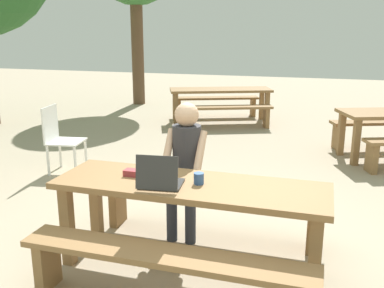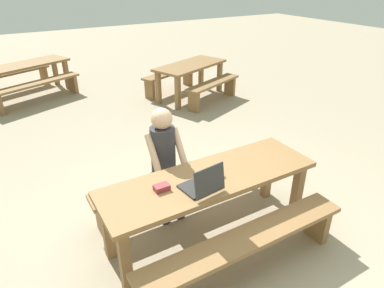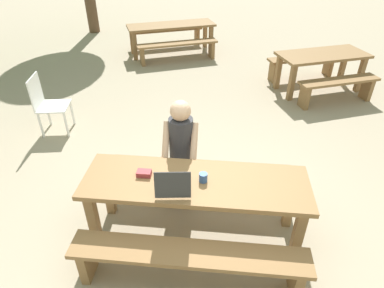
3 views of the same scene
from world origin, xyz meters
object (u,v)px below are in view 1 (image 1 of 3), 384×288
Objects in this scene: small_pouch at (133,173)px; picnic_table_mid at (220,94)px; picnic_table_front at (190,196)px; person_seated at (185,161)px; coffee_mug at (199,179)px; laptop at (160,179)px; plastic_chair at (60,138)px.

picnic_table_mid is (-0.62, 5.71, -0.17)m from small_pouch.
picnic_table_front is 1.70× the size of person_seated.
picnic_table_front is 0.17m from coffee_mug.
coffee_mug is (0.07, -0.00, 0.16)m from picnic_table_front.
laptop is 0.39× the size of plastic_chair.
small_pouch is at bearing 176.72° from picnic_table_front.
plastic_chair is at bearing 136.23° from small_pouch.
plastic_chair is (-2.25, 2.05, -0.32)m from laptop.
coffee_mug is (0.58, -0.03, 0.02)m from small_pouch.
plastic_chair is (-1.93, 1.85, -0.28)m from small_pouch.
person_seated reaches higher than picnic_table_mid.
picnic_table_front is at bearing -68.85° from person_seated.
coffee_mug is at bearing -136.05° from plastic_chair.
person_seated is at bearing -130.05° from plastic_chair.
coffee_mug reaches higher than picnic_table_front.
small_pouch is at bearing -38.75° from laptop.
laptop is at bearing -141.50° from plastic_chair.
laptop is at bearing -103.12° from picnic_table_mid.
picnic_table_front is 3.08m from plastic_chair.
coffee_mug is 0.07× the size of person_seated.
laptop is (-0.19, -0.17, 0.18)m from picnic_table_front.
person_seated is 2.60m from plastic_chair.
laptop reaches higher than coffee_mug.
picnic_table_front is 2.38× the size of plastic_chair.
plastic_chair is 4.08m from picnic_table_mid.
coffee_mug is 0.63m from person_seated.
person_seated is (-0.29, 0.55, -0.04)m from coffee_mug.
coffee_mug is at bearing -3.05° from small_pouch.
person_seated is 0.59× the size of picnic_table_mid.
picnic_table_mid is (-1.19, 5.74, -0.19)m from coffee_mug.
plastic_chair is at bearing 149.14° from person_seated.
picnic_table_front is at bearing -101.04° from picnic_table_mid.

